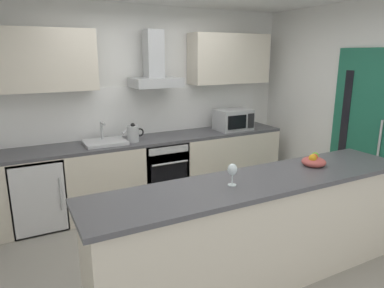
# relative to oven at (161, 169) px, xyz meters

# --- Properties ---
(ground) EXTENTS (5.33, 4.43, 0.02)m
(ground) POSITION_rel_oven_xyz_m (-0.09, -1.37, -0.47)
(ground) COLOR gray
(wall_back) EXTENTS (5.33, 0.12, 2.60)m
(wall_back) POSITION_rel_oven_xyz_m (-0.09, 0.41, 0.84)
(wall_back) COLOR white
(wall_back) RESTS_ON ground
(wall_right) EXTENTS (0.12, 4.43, 2.60)m
(wall_right) POSITION_rel_oven_xyz_m (2.14, -1.37, 0.84)
(wall_right) COLOR white
(wall_right) RESTS_ON ground
(backsplash_tile) EXTENTS (3.68, 0.02, 0.66)m
(backsplash_tile) POSITION_rel_oven_xyz_m (-0.09, 0.33, 0.77)
(backsplash_tile) COLOR white
(counter_back) EXTENTS (3.81, 0.60, 0.90)m
(counter_back) POSITION_rel_oven_xyz_m (-0.09, 0.03, -0.01)
(counter_back) COLOR beige
(counter_back) RESTS_ON ground
(counter_island) EXTENTS (2.97, 0.64, 0.98)m
(counter_island) POSITION_rel_oven_xyz_m (0.04, -2.04, 0.03)
(counter_island) COLOR beige
(counter_island) RESTS_ON ground
(upper_cabinets) EXTENTS (3.76, 0.32, 0.70)m
(upper_cabinets) POSITION_rel_oven_xyz_m (-0.09, 0.18, 1.45)
(upper_cabinets) COLOR beige
(side_door) EXTENTS (0.08, 0.85, 2.05)m
(side_door) POSITION_rel_oven_xyz_m (2.06, -1.45, 0.57)
(side_door) COLOR #1E664C
(side_door) RESTS_ON ground
(oven) EXTENTS (0.60, 0.62, 0.80)m
(oven) POSITION_rel_oven_xyz_m (0.00, 0.00, 0.00)
(oven) COLOR slate
(oven) RESTS_ON ground
(refrigerator) EXTENTS (0.58, 0.60, 0.85)m
(refrigerator) POSITION_rel_oven_xyz_m (-1.55, -0.00, -0.03)
(refrigerator) COLOR white
(refrigerator) RESTS_ON ground
(microwave) EXTENTS (0.50, 0.38, 0.30)m
(microwave) POSITION_rel_oven_xyz_m (1.14, -0.03, 0.59)
(microwave) COLOR #B7BABC
(microwave) RESTS_ON counter_back
(sink) EXTENTS (0.50, 0.40, 0.26)m
(sink) POSITION_rel_oven_xyz_m (-0.73, 0.01, 0.47)
(sink) COLOR silver
(sink) RESTS_ON counter_back
(kettle) EXTENTS (0.29, 0.15, 0.24)m
(kettle) POSITION_rel_oven_xyz_m (-0.38, -0.03, 0.55)
(kettle) COLOR #B7BABC
(kettle) RESTS_ON counter_back
(range_hood) EXTENTS (0.62, 0.45, 0.72)m
(range_hood) POSITION_rel_oven_xyz_m (0.00, 0.13, 1.33)
(range_hood) COLOR #B7BABC
(wine_glass) EXTENTS (0.08, 0.08, 0.18)m
(wine_glass) POSITION_rel_oven_xyz_m (-0.24, -2.05, 0.64)
(wine_glass) COLOR silver
(wine_glass) RESTS_ON counter_island
(fruit_bowl) EXTENTS (0.22, 0.22, 0.13)m
(fruit_bowl) POSITION_rel_oven_xyz_m (0.71, -1.98, 0.56)
(fruit_bowl) COLOR #B24C47
(fruit_bowl) RESTS_ON counter_island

